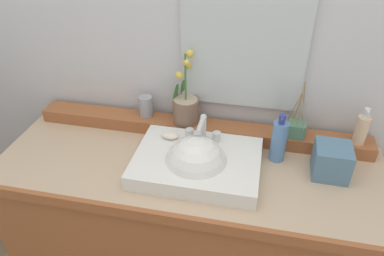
{
  "coord_description": "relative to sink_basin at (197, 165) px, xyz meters",
  "views": [
    {
      "loc": [
        0.25,
        -1.09,
        1.77
      ],
      "look_at": [
        0.02,
        -0.01,
        1.03
      ],
      "focal_mm": 34.21,
      "sensor_mm": 36.0,
      "label": 1
    }
  ],
  "objects": [
    {
      "name": "mirror",
      "position": [
        0.12,
        0.3,
        0.37
      ],
      "size": [
        0.49,
        0.02,
        0.52
      ],
      "primitive_type": "cube",
      "color": "silver"
    },
    {
      "name": "soap_dispenser",
      "position": [
        0.61,
        0.24,
        0.09
      ],
      "size": [
        0.05,
        0.05,
        0.16
      ],
      "color": "beige",
      "rests_on": "back_ledge"
    },
    {
      "name": "wall_back",
      "position": [
        -0.04,
        0.42,
        0.38
      ],
      "size": [
        3.29,
        0.2,
        2.51
      ],
      "primitive_type": "cube",
      "color": "silver",
      "rests_on": "ground"
    },
    {
      "name": "soap_bar",
      "position": [
        -0.13,
        0.1,
        0.05
      ],
      "size": [
        0.07,
        0.04,
        0.02
      ],
      "primitive_type": "ellipsoid",
      "color": "silver",
      "rests_on": "sink_basin"
    },
    {
      "name": "back_ledge",
      "position": [
        -0.04,
        0.25,
        -0.0
      ],
      "size": [
        1.44,
        0.1,
        0.06
      ],
      "primitive_type": "cube",
      "color": "#99552F",
      "rests_on": "vanity_cabinet"
    },
    {
      "name": "reed_diffuser",
      "position": [
        0.36,
        0.24,
        0.06
      ],
      "size": [
        0.07,
        0.08,
        0.25
      ],
      "color": "#4C7D63",
      "rests_on": "back_ledge"
    },
    {
      "name": "tissue_box",
      "position": [
        0.49,
        0.09,
        0.03
      ],
      "size": [
        0.13,
        0.13,
        0.12
      ],
      "primitive_type": "cube",
      "rotation": [
        0.0,
        0.0,
        -0.02
      ],
      "color": "slate",
      "rests_on": "vanity_cabinet"
    },
    {
      "name": "lotion_bottle",
      "position": [
        0.3,
        0.14,
        0.06
      ],
      "size": [
        0.06,
        0.06,
        0.21
      ],
      "color": "#5380B6",
      "rests_on": "vanity_cabinet"
    },
    {
      "name": "potted_plant",
      "position": [
        -0.1,
        0.25,
        0.1
      ],
      "size": [
        0.12,
        0.13,
        0.32
      ],
      "color": "brown",
      "rests_on": "back_ledge"
    },
    {
      "name": "vanity_cabinet",
      "position": [
        -0.04,
        0.03,
        -0.45
      ],
      "size": [
        1.52,
        0.56,
        0.86
      ],
      "color": "#99552F",
      "rests_on": "ground"
    },
    {
      "name": "sink_basin",
      "position": [
        0.0,
        0.0,
        0.0
      ],
      "size": [
        0.47,
        0.35,
        0.27
      ],
      "color": "white",
      "rests_on": "vanity_cabinet"
    },
    {
      "name": "tumbler_cup",
      "position": [
        -0.28,
        0.26,
        0.08
      ],
      "size": [
        0.06,
        0.06,
        0.09
      ],
      "primitive_type": "cylinder",
      "color": "#8F939D",
      "rests_on": "back_ledge"
    }
  ]
}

